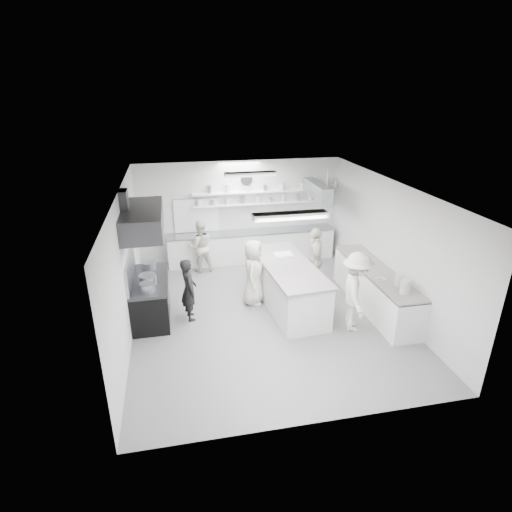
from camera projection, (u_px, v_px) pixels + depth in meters
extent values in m
cube|color=gray|center=(265.00, 314.00, 9.70)|extent=(6.00, 7.00, 0.02)
cube|color=silver|center=(266.00, 188.00, 8.55)|extent=(6.00, 7.00, 0.02)
cube|color=silver|center=(240.00, 211.00, 12.29)|extent=(6.00, 0.04, 3.00)
cube|color=silver|center=(319.00, 344.00, 5.96)|extent=(6.00, 0.04, 3.00)
cube|color=silver|center=(126.00, 265.00, 8.57)|extent=(0.04, 7.00, 3.00)
cube|color=silver|center=(390.00, 245.00, 9.68)|extent=(0.04, 7.00, 3.00)
cube|color=black|center=(151.00, 299.00, 9.41)|extent=(0.80, 1.80, 0.90)
cube|color=#333338|center=(142.00, 220.00, 8.68)|extent=(0.85, 2.00, 0.50)
cube|color=white|center=(252.00, 246.00, 12.48)|extent=(5.00, 0.60, 0.92)
cube|color=white|center=(264.00, 203.00, 12.21)|extent=(4.20, 0.26, 0.04)
cube|color=white|center=(264.00, 191.00, 12.08)|extent=(4.20, 0.26, 0.04)
cube|color=black|center=(196.00, 215.00, 12.06)|extent=(1.30, 0.04, 1.00)
cylinder|color=white|center=(246.00, 180.00, 11.93)|extent=(0.32, 0.05, 0.32)
cube|color=white|center=(375.00, 289.00, 9.83)|extent=(0.74, 3.30, 0.94)
cube|color=#9197A0|center=(317.00, 190.00, 11.36)|extent=(0.30, 1.60, 0.40)
cube|color=white|center=(290.00, 215.00, 6.94)|extent=(1.30, 0.25, 0.10)
cube|color=white|center=(250.00, 174.00, 10.20)|extent=(1.30, 0.25, 0.10)
cube|color=white|center=(288.00, 286.00, 9.86)|extent=(1.28, 2.89, 1.04)
cylinder|color=#9197A0|center=(148.00, 280.00, 8.95)|extent=(0.38, 0.38, 0.26)
imported|color=black|center=(189.00, 289.00, 9.23)|extent=(0.42, 0.58, 1.47)
imported|color=beige|center=(200.00, 246.00, 11.66)|extent=(0.78, 0.63, 1.51)
imported|color=beige|center=(253.00, 272.00, 9.88)|extent=(0.78, 0.93, 1.63)
imported|color=beige|center=(315.00, 259.00, 10.56)|extent=(0.69, 1.07, 1.69)
imported|color=beige|center=(356.00, 292.00, 8.77)|extent=(0.94, 1.29, 1.79)
imported|color=#9197A0|center=(288.00, 254.00, 10.30)|extent=(0.30, 0.30, 0.06)
imported|color=white|center=(278.00, 265.00, 9.66)|extent=(0.23, 0.23, 0.05)
imported|color=white|center=(380.00, 280.00, 9.15)|extent=(0.25, 0.25, 0.05)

